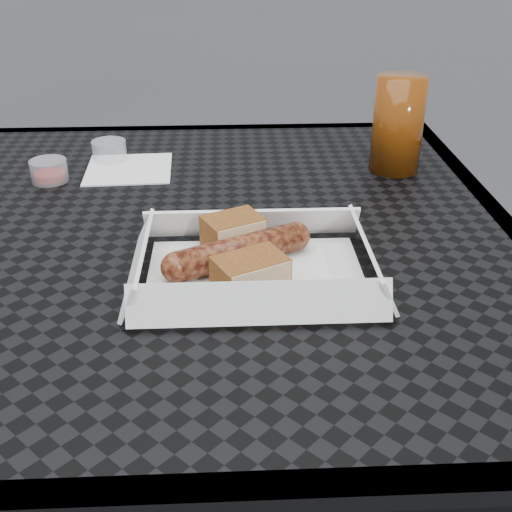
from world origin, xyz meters
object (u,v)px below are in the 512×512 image
Objects in this scene: food_tray at (256,275)px; bratwurst at (239,251)px; patio_table at (187,282)px; drink_glass at (398,124)px.

food_tray is 0.03m from bratwurst.
drink_glass reaches higher than patio_table.
food_tray is 1.65× the size of drink_glass.
patio_table is 0.37m from drink_glass.
patio_table is at bearing 122.25° from bratwurst.
food_tray is at bearing -125.82° from drink_glass.
food_tray is at bearing -49.48° from bratwurst.
drink_glass is at bearing 54.18° from food_tray.
bratwurst is (0.06, -0.10, 0.10)m from patio_table.
drink_glass is (0.23, 0.27, 0.05)m from bratwurst.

